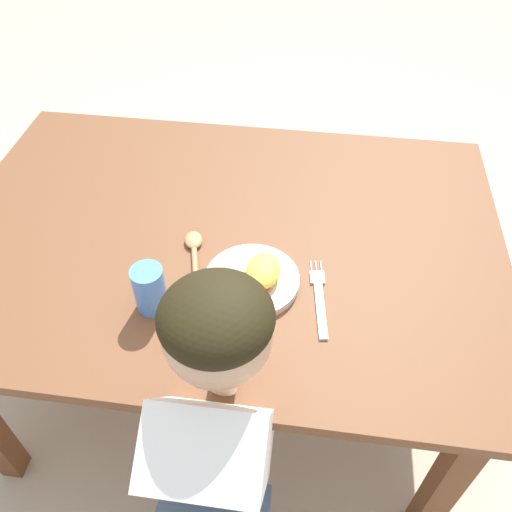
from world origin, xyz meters
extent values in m
plane|color=#B7A78E|center=(0.00, 0.00, 0.00)|extent=(8.00, 8.00, 0.00)
cube|color=brown|center=(0.00, 0.00, 0.65)|extent=(1.33, 0.94, 0.03)
cube|color=brown|center=(0.57, -0.38, 0.32)|extent=(0.06, 0.06, 0.63)
cube|color=brown|center=(-0.57, 0.38, 0.32)|extent=(0.06, 0.06, 0.63)
cube|color=brown|center=(0.57, 0.38, 0.32)|extent=(0.06, 0.06, 0.63)
cylinder|color=beige|center=(0.09, -0.15, 0.67)|extent=(0.21, 0.21, 0.02)
ellipsoid|color=yellow|center=(0.12, -0.15, 0.70)|extent=(0.07, 0.10, 0.04)
ellipsoid|color=red|center=(0.10, -0.18, 0.69)|extent=(0.03, 0.03, 0.02)
ellipsoid|color=red|center=(0.12, -0.19, 0.69)|extent=(0.04, 0.05, 0.02)
ellipsoid|color=silver|center=(0.05, -0.14, 0.69)|extent=(0.06, 0.05, 0.02)
cube|color=silver|center=(0.24, -0.21, 0.66)|extent=(0.04, 0.15, 0.01)
cube|color=silver|center=(0.23, -0.12, 0.66)|extent=(0.04, 0.04, 0.01)
cylinder|color=silver|center=(0.24, -0.08, 0.66)|extent=(0.01, 0.03, 0.00)
cylinder|color=silver|center=(0.23, -0.08, 0.66)|extent=(0.01, 0.03, 0.00)
cylinder|color=silver|center=(0.22, -0.09, 0.66)|extent=(0.01, 0.03, 0.00)
cylinder|color=tan|center=(-0.04, -0.13, 0.67)|extent=(0.05, 0.13, 0.01)
ellipsoid|color=tan|center=(-0.06, -0.04, 0.67)|extent=(0.05, 0.07, 0.02)
cylinder|color=#4D8AE4|center=(-0.11, -0.24, 0.71)|extent=(0.07, 0.07, 0.11)
cube|color=white|center=(0.08, -0.51, 0.64)|extent=(0.19, 0.28, 0.34)
sphere|color=#D8A884|center=(0.08, -0.43, 0.86)|extent=(0.18, 0.18, 0.18)
ellipsoid|color=black|center=(0.08, -0.43, 0.90)|extent=(0.18, 0.18, 0.10)
cylinder|color=#D8A884|center=(0.08, -0.31, 0.69)|extent=(0.05, 0.24, 0.05)
camera|label=1|loc=(0.20, -0.90, 1.53)|focal=36.81mm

